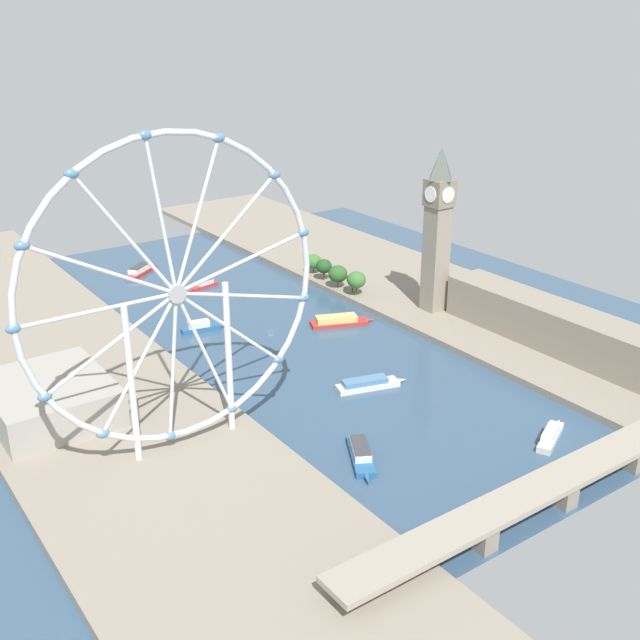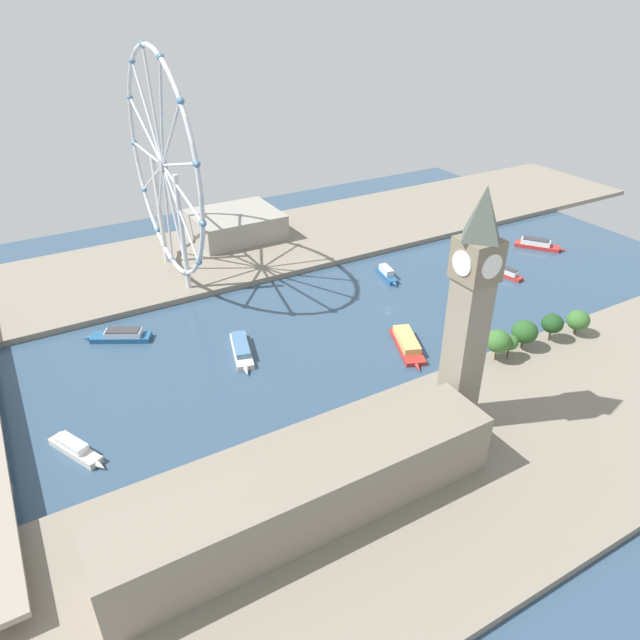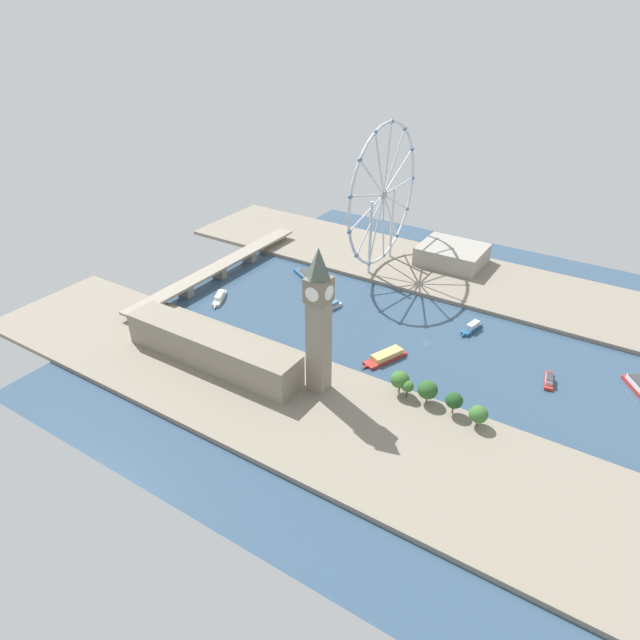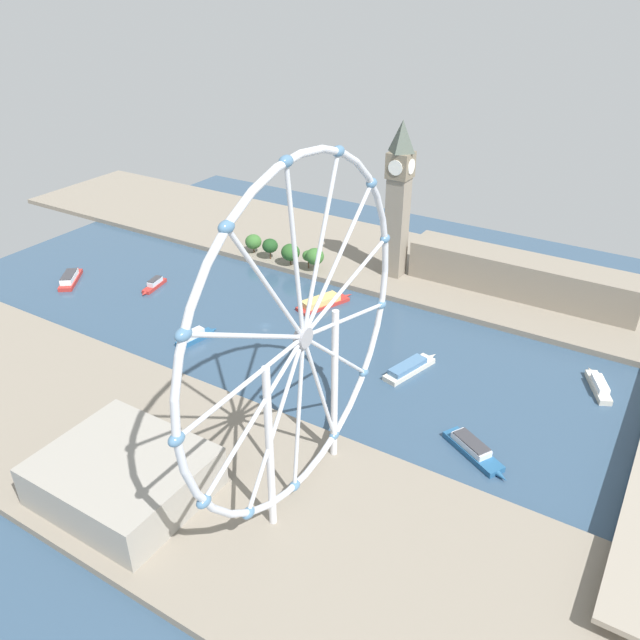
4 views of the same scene
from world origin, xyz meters
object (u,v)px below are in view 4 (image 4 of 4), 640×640
object	(u,v)px
tour_boat_0	(409,368)
tour_boat_2	(195,336)
riverside_hall	(124,476)
ferris_wheel	(303,339)
tour_boat_1	(154,284)
tour_boat_5	(598,385)
clock_tower	(398,198)
tour_boat_4	(70,278)
parliament_block	(521,276)
tour_boat_6	(473,449)
tour_boat_3	(322,302)

from	to	relation	value
tour_boat_0	tour_boat_2	bearing A→B (deg)	122.40
riverside_hall	ferris_wheel	bearing A→B (deg)	125.07
riverside_hall	tour_boat_1	distance (m)	162.54
ferris_wheel	tour_boat_0	world-z (taller)	ferris_wheel
tour_boat_2	tour_boat_5	distance (m)	181.62
clock_tower	tour_boat_4	world-z (taller)	clock_tower
parliament_block	tour_boat_1	size ratio (longest dim) A/B	5.56
parliament_block	clock_tower	bearing A→B (deg)	-78.98
tour_boat_1	clock_tower	bearing A→B (deg)	114.93
tour_boat_1	tour_boat_6	size ratio (longest dim) A/B	0.74
tour_boat_4	tour_boat_6	size ratio (longest dim) A/B	0.93
tour_boat_3	tour_boat_4	xyz separation A→B (m)	(50.00, -136.35, 0.19)
tour_boat_1	tour_boat_2	xyz separation A→B (m)	(31.27, 57.45, 0.32)
parliament_block	riverside_hall	xyz separation A→B (m)	(215.23, -68.71, -2.59)
parliament_block	tour_boat_2	size ratio (longest dim) A/B	5.15
parliament_block	tour_boat_4	bearing A→B (deg)	-62.96
riverside_hall	tour_boat_2	distance (m)	103.70
riverside_hall	tour_boat_1	size ratio (longest dim) A/B	2.39
parliament_block	tour_boat_2	distance (m)	172.27
parliament_block	tour_boat_4	xyz separation A→B (m)	(112.97, -221.34, -10.73)
tour_boat_1	tour_boat_3	xyz separation A→B (m)	(-30.37, 90.91, 0.20)
riverside_hall	tour_boat_5	xyz separation A→B (m)	(-149.42, 122.09, -8.45)
riverside_hall	clock_tower	bearing A→B (deg)	179.72
clock_tower	tour_boat_0	world-z (taller)	clock_tower
riverside_hall	tour_boat_2	bearing A→B (deg)	-151.24
riverside_hall	tour_boat_1	world-z (taller)	riverside_hall
riverside_hall	tour_boat_0	xyz separation A→B (m)	(-119.89, 48.48, -8.49)
riverside_hall	tour_boat_1	xyz separation A→B (m)	(-121.89, -107.19, -8.53)
tour_boat_3	tour_boat_6	distance (m)	127.84
tour_boat_2	tour_boat_3	size ratio (longest dim) A/B	0.69
riverside_hall	tour_boat_4	world-z (taller)	riverside_hall
ferris_wheel	tour_boat_1	world-z (taller)	ferris_wheel
tour_boat_2	tour_boat_6	bearing A→B (deg)	-81.61
ferris_wheel	tour_boat_4	bearing A→B (deg)	-108.62
tour_boat_2	tour_boat_6	world-z (taller)	tour_boat_2
parliament_block	tour_boat_4	distance (m)	248.74
tour_boat_2	tour_boat_5	world-z (taller)	tour_boat_2
ferris_wheel	tour_boat_0	xyz separation A→B (m)	(-85.54, -0.45, -58.94)
clock_tower	tour_boat_6	xyz separation A→B (m)	(119.35, 90.01, -45.62)
riverside_hall	tour_boat_4	size ratio (longest dim) A/B	1.90
tour_boat_4	tour_boat_6	xyz separation A→B (m)	(19.57, 243.61, -0.23)
tour_boat_0	tour_boat_3	xyz separation A→B (m)	(-32.37, -64.76, 0.16)
tour_boat_1	tour_boat_2	world-z (taller)	tour_boat_2
tour_boat_3	tour_boat_5	bearing A→B (deg)	-69.25
tour_boat_4	tour_boat_2	bearing A→B (deg)	-132.62
tour_boat_2	tour_boat_5	xyz separation A→B (m)	(-58.81, 171.84, -0.23)
parliament_block	ferris_wheel	distance (m)	188.14
parliament_block	tour_boat_3	bearing A→B (deg)	-53.46
tour_boat_2	clock_tower	bearing A→B (deg)	-12.86
tour_boat_4	tour_boat_5	xyz separation A→B (m)	(-47.17, 274.72, -0.30)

